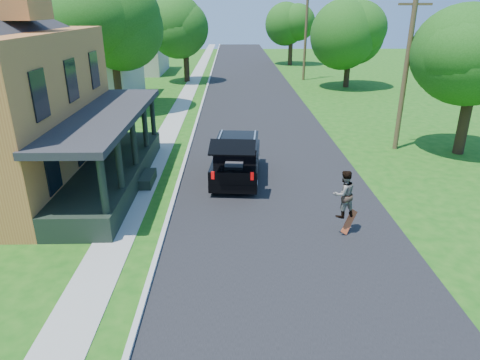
{
  "coord_description": "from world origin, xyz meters",
  "views": [
    {
      "loc": [
        -1.75,
        -11.01,
        7.04
      ],
      "look_at": [
        -1.47,
        3.0,
        1.36
      ],
      "focal_mm": 32.0,
      "sensor_mm": 36.0,
      "label": 1
    }
  ],
  "objects_px": {
    "tree_right_near": "(477,51)",
    "utility_pole_near": "(406,72)",
    "skateboarder": "(344,194)",
    "black_suv": "(237,159)"
  },
  "relations": [
    {
      "from": "black_suv",
      "to": "tree_right_near",
      "type": "bearing_deg",
      "value": 20.86
    },
    {
      "from": "tree_right_near",
      "to": "utility_pole_near",
      "type": "xyz_separation_m",
      "value": [
        -2.98,
        0.78,
        -1.1
      ]
    },
    {
      "from": "skateboarder",
      "to": "tree_right_near",
      "type": "height_order",
      "value": "tree_right_near"
    },
    {
      "from": "black_suv",
      "to": "tree_right_near",
      "type": "relative_size",
      "value": 0.66
    },
    {
      "from": "black_suv",
      "to": "skateboarder",
      "type": "distance_m",
      "value": 6.17
    },
    {
      "from": "skateboarder",
      "to": "utility_pole_near",
      "type": "distance_m",
      "value": 10.85
    },
    {
      "from": "skateboarder",
      "to": "utility_pole_near",
      "type": "relative_size",
      "value": 0.21
    },
    {
      "from": "tree_right_near",
      "to": "utility_pole_near",
      "type": "relative_size",
      "value": 1.0
    },
    {
      "from": "tree_right_near",
      "to": "utility_pole_near",
      "type": "distance_m",
      "value": 3.27
    },
    {
      "from": "tree_right_near",
      "to": "skateboarder",
      "type": "bearing_deg",
      "value": -134.0
    }
  ]
}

